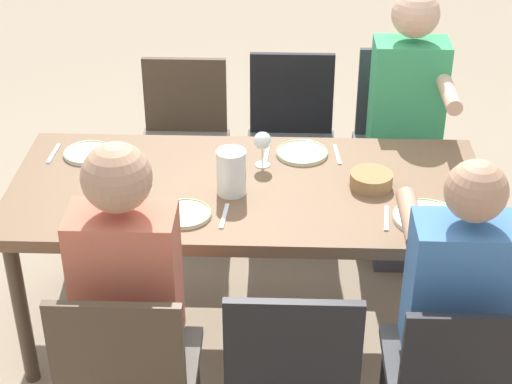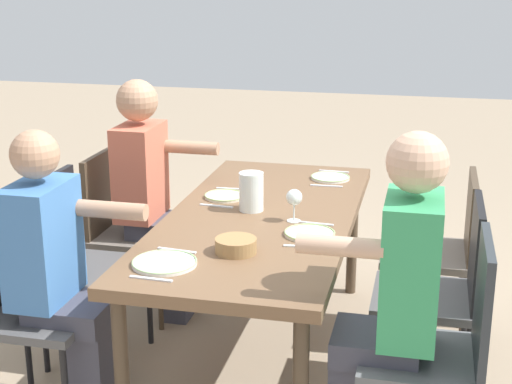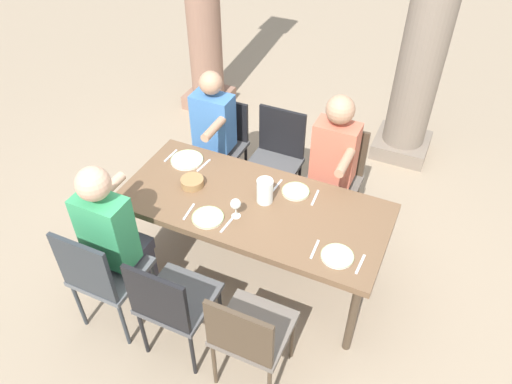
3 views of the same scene
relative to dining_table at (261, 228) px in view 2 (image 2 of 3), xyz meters
The scene contains 26 objects.
ground_plane 0.67m from the dining_table, ahead, with size 16.00×16.00×0.00m, color gray.
dining_table is the anchor object (origin of this frame).
chair_west_north 1.11m from the dining_table, 130.23° to the left, with size 0.44×0.44×0.88m.
chair_west_south 1.12m from the dining_table, 129.96° to the right, with size 0.44×0.44×0.95m.
chair_mid_north 0.88m from the dining_table, 101.75° to the left, with size 0.44×0.44×0.92m.
chair_mid_south 0.88m from the dining_table, 101.78° to the right, with size 0.44×0.44×0.92m.
chair_east_north 0.94m from the dining_table, 66.99° to the left, with size 0.44×0.44×0.89m.
chair_east_south 0.93m from the dining_table, 66.88° to the right, with size 0.44×0.44×0.89m.
diner_woman_green 0.97m from the dining_table, 137.80° to the right, with size 0.35×0.50×1.32m.
diner_man_white 0.76m from the dining_table, 61.61° to the left, with size 0.35×0.50×1.30m.
diner_guest_third 0.97m from the dining_table, 136.90° to the left, with size 0.35×0.49×1.26m.
plate_0 0.72m from the dining_table, 161.22° to the left, with size 0.26×0.26×0.02m.
fork_0 0.86m from the dining_table, 164.44° to the left, with size 0.02×0.17×0.01m, color silver.
spoon_0 0.58m from the dining_table, 156.43° to the left, with size 0.02×0.17×0.01m, color silver.
plate_1 0.35m from the dining_table, 129.28° to the right, with size 0.22×0.22×0.02m.
wine_glass_1 0.25m from the dining_table, 107.42° to the right, with size 0.07×0.07×0.15m.
fork_1 0.46m from the dining_table, 144.05° to the right, with size 0.02×0.17×0.01m, color silver.
spoon_1 0.28m from the dining_table, 104.43° to the right, with size 0.02×0.17×0.01m, color silver.
plate_2 0.34m from the dining_table, 45.92° to the left, with size 0.20×0.20×0.02m.
fork_2 0.26m from the dining_table, 71.47° to the left, with size 0.02×0.17×0.01m, color silver.
spoon_2 0.45m from the dining_table, 31.98° to the left, with size 0.02×0.17×0.01m, color silver.
plate_3 0.73m from the dining_table, 18.59° to the right, with size 0.21×0.21×0.02m.
fork_3 0.59m from the dining_table, 23.24° to the right, with size 0.02×0.17×0.01m, color silver.
spoon_3 0.88m from the dining_table, 15.46° to the right, with size 0.02×0.17×0.01m, color silver.
water_pitcher 0.17m from the dining_table, 43.64° to the left, with size 0.12×0.12×0.18m.
bread_basket 0.50m from the dining_table, behind, with size 0.17×0.17×0.06m, color #9E7547.
Camera 2 is at (-3.30, -0.74, 1.87)m, focal length 53.62 mm.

